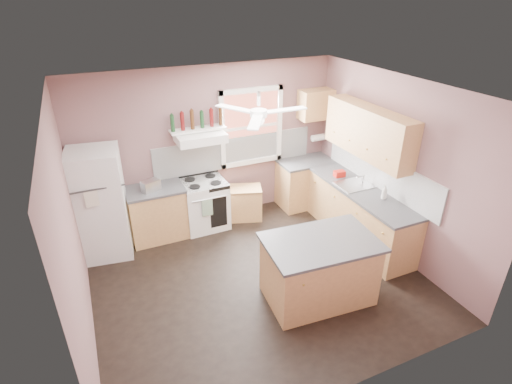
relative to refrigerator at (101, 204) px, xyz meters
name	(u,v)px	position (x,y,z in m)	size (l,w,h in m)	color
floor	(258,278)	(1.89, -1.58, -0.86)	(4.50, 4.50, 0.00)	black
ceiling	(259,92)	(1.89, -1.58, 1.84)	(4.50, 4.50, 0.00)	white
wall_back	(210,146)	(1.89, 0.44, 0.49)	(4.50, 0.05, 2.70)	#765353
wall_right	(396,167)	(4.16, -1.58, 0.49)	(0.05, 4.00, 2.70)	#765353
wall_left	(68,236)	(-0.39, -1.58, 0.49)	(0.05, 4.00, 2.70)	#765353
backsplash_back	(235,152)	(2.34, 0.40, 0.32)	(2.90, 0.03, 0.55)	white
backsplash_right	(379,171)	(4.12, -1.28, 0.32)	(0.03, 2.60, 0.55)	white
window_view	(251,127)	(2.64, 0.40, 0.74)	(1.00, 0.02, 1.20)	brown
window_frame	(251,127)	(2.64, 0.37, 0.74)	(1.16, 0.07, 1.36)	white
refrigerator	(101,204)	(0.00, 0.00, 0.00)	(0.73, 0.71, 1.72)	white
base_cabinet_left	(158,214)	(0.83, 0.12, -0.43)	(0.90, 0.60, 0.86)	#A97A46
counter_left	(154,189)	(0.83, 0.12, 0.02)	(0.92, 0.62, 0.04)	#3E3E40
toaster	(151,186)	(0.77, 0.05, 0.13)	(0.28, 0.16, 0.18)	silver
stove	(204,204)	(1.64, 0.12, -0.43)	(0.73, 0.64, 0.86)	white
range_hood	(200,137)	(1.66, 0.17, 0.76)	(0.78, 0.50, 0.14)	white
bottle_shelf	(198,129)	(1.66, 0.29, 0.86)	(0.90, 0.26, 0.03)	white
cart	(244,203)	(2.37, 0.09, -0.56)	(0.60, 0.40, 0.60)	#A97A46
base_cabinet_corner	(305,183)	(3.64, 0.12, -0.43)	(1.00, 0.60, 0.86)	#A97A46
base_cabinet_right	(359,215)	(3.84, -1.28, -0.43)	(0.60, 2.20, 0.86)	#A97A46
counter_corner	(306,162)	(3.64, 0.12, 0.02)	(1.02, 0.62, 0.04)	#3E3E40
counter_right	(362,191)	(3.83, -1.28, 0.02)	(0.62, 2.22, 0.04)	#3E3E40
sink	(354,185)	(3.83, -1.08, 0.04)	(0.55, 0.45, 0.03)	silver
faucet	(363,179)	(3.99, -1.08, 0.11)	(0.03, 0.03, 0.14)	silver
upper_cabinet_right	(368,132)	(3.97, -1.08, 0.92)	(0.33, 1.80, 0.76)	#A97A46
upper_cabinet_corner	(316,104)	(3.84, 0.25, 1.04)	(0.60, 0.33, 0.52)	#A97A46
paper_towel	(318,138)	(3.96, 0.28, 0.39)	(0.12, 0.12, 0.26)	white
island	(319,271)	(2.47, -2.24, -0.43)	(1.35, 0.86, 0.86)	#A97A46
island_top	(321,242)	(2.47, -2.24, 0.02)	(1.43, 0.94, 0.04)	#3E3E40
ceiling_fan_hub	(259,113)	(1.89, -1.58, 1.59)	(0.20, 0.20, 0.08)	white
soap_bottle	(385,192)	(3.95, -1.65, 0.15)	(0.09, 0.09, 0.23)	silver
red_caddy	(339,174)	(3.79, -0.70, 0.09)	(0.18, 0.12, 0.10)	red
wine_bottles	(198,120)	(1.67, 0.29, 1.02)	(0.86, 0.06, 0.31)	#143819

